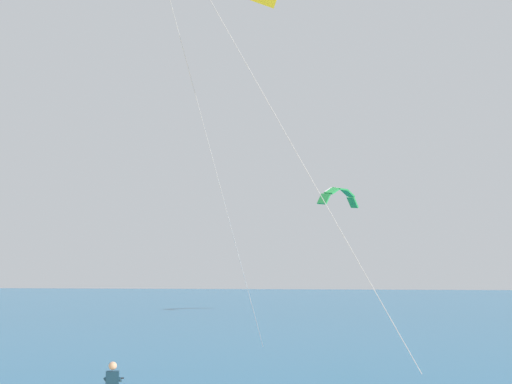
% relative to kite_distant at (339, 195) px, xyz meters
% --- Properties ---
extents(sea, '(200.00, 120.00, 0.20)m').
position_rel_kite_distant_xyz_m(sea, '(-2.19, 15.82, -11.45)').
color(sea, teal).
rests_on(sea, ground).
extents(kite_distant, '(4.06, 4.77, 1.94)m').
position_rel_kite_distant_xyz_m(kite_distant, '(0.00, 0.00, 0.00)').
color(kite_distant, green).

